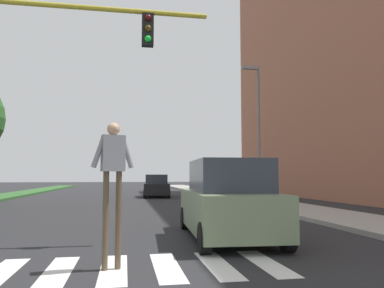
{
  "coord_description": "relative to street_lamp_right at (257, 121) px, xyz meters",
  "views": [
    {
      "loc": [
        0.62,
        -0.3,
        1.57
      ],
      "look_at": [
        3.14,
        14.02,
        2.8
      ],
      "focal_mm": 35.49,
      "sensor_mm": 36.0,
      "label": 1
    }
  ],
  "objects": [
    {
      "name": "ground_plane",
      "position": [
        -7.73,
        10.6,
        -4.59
      ],
      "size": [
        140.0,
        140.0,
        0.0
      ],
      "primitive_type": "plane",
      "color": "#262628"
    },
    {
      "name": "crosswalk",
      "position": [
        -7.73,
        -13.01,
        -4.59
      ],
      "size": [
        6.75,
        2.2,
        0.01
      ],
      "color": "silver",
      "rests_on": "ground_plane"
    },
    {
      "name": "sidewalk_right",
      "position": [
        0.6,
        8.6,
        -4.52
      ],
      "size": [
        3.0,
        64.0,
        0.15
      ],
      "primitive_type": "cube",
      "color": "#9E9991",
      "rests_on": "ground_plane"
    },
    {
      "name": "street_lamp_right",
      "position": [
        0.0,
        0.0,
        0.0
      ],
      "size": [
        1.02,
        0.24,
        7.5
      ],
      "color": "slate",
      "rests_on": "sidewalk_right"
    },
    {
      "name": "pedestrian_performer",
      "position": [
        -7.32,
        -13.05,
        -2.93
      ],
      "size": [
        0.74,
        0.33,
        2.49
      ],
      "color": "brown",
      "rests_on": "ground_plane"
    },
    {
      "name": "suv_crossing",
      "position": [
        -4.56,
        -10.36,
        -3.66
      ],
      "size": [
        2.18,
        4.69,
        1.97
      ],
      "color": "gray",
      "rests_on": "ground_plane"
    },
    {
      "name": "sedan_midblock",
      "position": [
        -4.78,
        8.98,
        -3.82
      ],
      "size": [
        2.12,
        4.55,
        1.67
      ],
      "color": "black",
      "rests_on": "ground_plane"
    }
  ]
}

